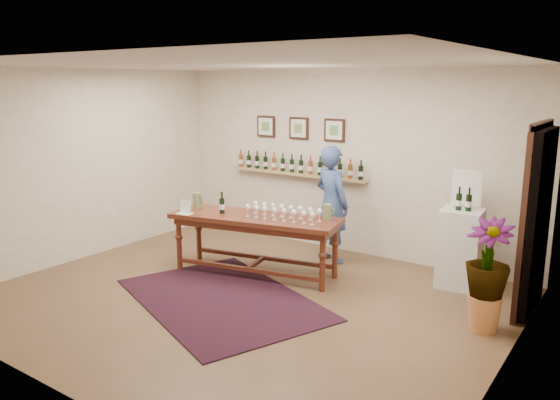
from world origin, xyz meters
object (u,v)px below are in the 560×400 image
Objects in this scene: potted_plant at (487,275)px; person at (332,204)px; display_pedestal at (460,248)px; tasting_table at (255,225)px.

potted_plant is 2.74m from person.
display_pedestal is at bearing 118.54° from potted_plant.
person reaches higher than display_pedestal.
tasting_table is 2.70m from display_pedestal.
display_pedestal reaches higher than tasting_table.
potted_plant reaches higher than tasting_table.
potted_plant reaches higher than display_pedestal.
tasting_table is 1.24m from person.
person reaches higher than tasting_table.
tasting_table is 3.06m from potted_plant.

